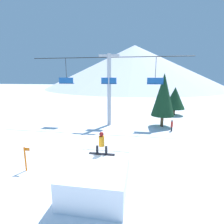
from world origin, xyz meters
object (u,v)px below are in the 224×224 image
Objects in this scene: snowboarder at (102,143)px; pine_tree_near at (163,95)px; distant_skier at (172,125)px; snow_ramp at (97,178)px; trail_marker at (25,158)px.

pine_tree_near reaches higher than snowboarder.
snow_ramp is at bearing -116.53° from distant_skier.
trail_marker is (-4.91, -0.10, -1.28)m from snowboarder.
trail_marker reaches higher than snow_ramp.
snow_ramp is 14.13m from pine_tree_near.
pine_tree_near reaches higher than distant_skier.
pine_tree_near is 3.68m from distant_skier.
pine_tree_near is at bearing 69.86° from snow_ramp.
trail_marker is at bearing -129.52° from pine_tree_near.
snowboarder is at bearing -119.60° from distant_skier.
snow_ramp is at bearing -13.65° from trail_marker.
distant_skier is at bearing -63.89° from pine_tree_near.
snowboarder is 11.50m from distant_skier.
snowboarder is at bearing 1.15° from trail_marker.
trail_marker is (-9.69, -11.75, -2.95)m from pine_tree_near.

